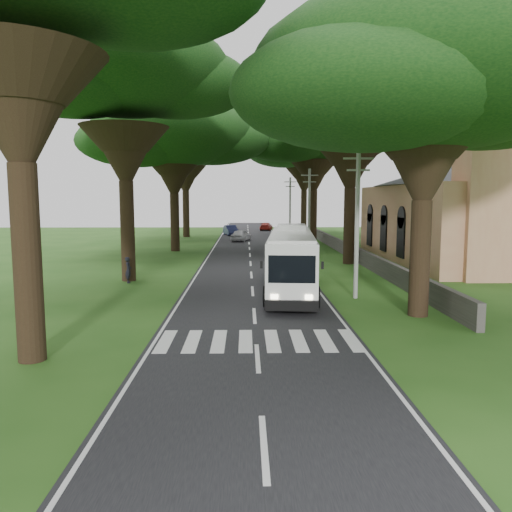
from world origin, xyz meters
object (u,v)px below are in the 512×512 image
Objects in this scene: distant_car_a at (241,235)px; distant_car_b at (231,230)px; pole_mid at (309,210)px; pole_near at (357,220)px; church at (462,203)px; pole_far at (290,206)px; coach_bus at (291,260)px; distant_car_c at (266,226)px; pedestrian at (128,270)px.

distant_car_a is 0.98× the size of distant_car_b.
distant_car_b is at bearing -64.25° from distant_car_a.
pole_mid is 1.87× the size of distant_car_b.
pole_near is at bearing -93.27° from distant_car_b.
church is 5.75× the size of distant_car_a.
pole_far is 1.87× the size of distant_car_b.
distant_car_b is (-4.72, 42.95, -1.12)m from coach_bus.
distant_car_c is at bearing 94.11° from pole_mid.
pedestrian is at bearing 87.37° from distant_car_c.
pole_mid is at bearing -90.00° from pole_far.
distant_car_c is at bearing 94.25° from coach_bus.
church reaches higher than pole_near.
distant_car_a is 2.54× the size of pedestrian.
pole_near is 4.86× the size of pedestrian.
distant_car_a reaches higher than distant_car_c.
pole_mid reaches higher than distant_car_a.
distant_car_b is 1.00× the size of distant_car_c.
coach_bus is 2.83× the size of distant_car_a.
distant_car_c is at bearing -84.40° from distant_car_a.
pole_mid is at bearing 129.89° from distant_car_a.
pedestrian is (-13.31, 5.10, -3.36)m from pole_near.
distant_car_b is (-20.38, 29.11, -4.18)m from church.
distant_car_c is 51.29m from pedestrian.
pole_mid is at bearing -50.97° from pedestrian.
coach_bus is 33.46m from distant_car_a.
church reaches higher than pedestrian.
church is at bearing 120.07° from distant_car_c.
pole_far is 1.92× the size of distant_car_a.
distant_car_c is (-2.53, 35.25, -3.53)m from pole_mid.
pedestrian is (-10.01, 3.39, -1.03)m from coach_bus.
distant_car_a is at bearing 100.46° from pole_near.
coach_bus is 10.62m from pedestrian.
church is 21.12m from coach_bus.
pole_mid is (0.00, 20.00, 0.00)m from pole_near.
pole_far is at bearing 90.00° from pole_near.
distant_car_c is at bearing 110.57° from church.
distant_car_a is (-6.46, -5.01, -3.44)m from pole_far.
coach_bus is at bearing -100.23° from pole_mid.
pole_mid is 4.86× the size of pedestrian.
coach_bus reaches higher than distant_car_b.
church is 35.78m from distant_car_b.
pedestrian is (-6.85, -29.90, 0.08)m from distant_car_a.
pole_far is at bearing 90.15° from coach_bus.
coach_bus is at bearing 152.64° from pole_near.
pole_mid reaches higher than pedestrian.
distant_car_c is (5.49, 10.59, -0.08)m from distant_car_b.
pole_far is at bearing -30.08° from pedestrian.
church is 19.88m from pole_near.
distant_car_a reaches higher than distant_car_b.
distant_car_a is 20.63m from distant_car_c.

